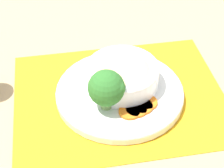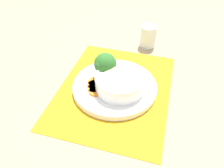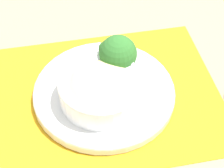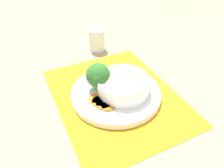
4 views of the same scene
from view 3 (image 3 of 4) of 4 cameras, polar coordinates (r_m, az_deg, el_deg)
The scene contains 9 objects.
ground_plane at distance 0.78m, azimuth -1.20°, elevation -1.90°, with size 4.00×4.00×0.00m, color tan.
placemat at distance 0.78m, azimuth -1.20°, elevation -1.81°, with size 0.51×0.42×0.00m.
plate at distance 0.77m, azimuth -1.22°, elevation -1.17°, with size 0.29×0.29×0.02m.
bowl at distance 0.73m, azimuth -1.72°, elevation -0.56°, with size 0.17×0.17×0.06m.
broccoli_floret at distance 0.77m, azimuth 0.87°, elevation 4.62°, with size 0.08×0.08×0.09m.
carrot_slice_near at distance 0.81m, azimuth -2.64°, elevation 2.84°, with size 0.05×0.05×0.01m.
carrot_slice_middle at distance 0.81m, azimuth -3.70°, elevation 2.51°, with size 0.05×0.05×0.01m.
carrot_slice_far at distance 0.81m, azimuth -4.65°, elevation 2.03°, with size 0.05×0.05×0.01m.
carrot_slice_extra at distance 0.80m, azimuth -5.45°, elevation 1.40°, with size 0.05×0.05×0.01m.
Camera 3 is at (-0.03, -0.51, 0.60)m, focal length 60.00 mm.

